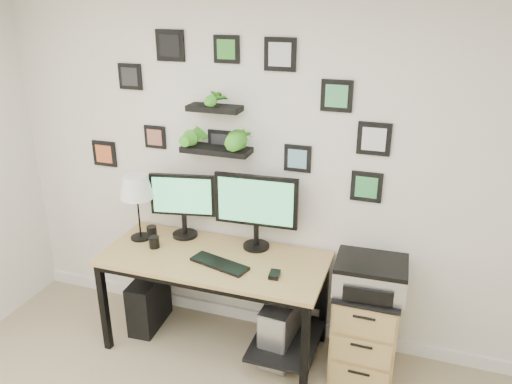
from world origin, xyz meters
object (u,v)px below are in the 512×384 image
at_px(pc_tower_grey, 282,328).
at_px(desk, 221,270).
at_px(mug, 154,242).
at_px(monitor_right, 256,206).
at_px(table_lamp, 136,188).
at_px(file_cabinet, 366,328).
at_px(printer, 371,276).
at_px(pc_tower_black, 149,302).
at_px(monitor_left, 183,201).

bearing_deg(pc_tower_grey, desk, -178.50).
bearing_deg(mug, monitor_right, 18.49).
distance_m(table_lamp, mug, 0.41).
bearing_deg(pc_tower_grey, table_lamp, 177.87).
bearing_deg(file_cabinet, printer, -91.48).
distance_m(monitor_right, table_lamp, 0.89).
relative_size(table_lamp, file_cabinet, 0.75).
distance_m(monitor_right, pc_tower_black, 1.22).
relative_size(desk, pc_tower_black, 3.81).
relative_size(pc_tower_black, file_cabinet, 0.63).
bearing_deg(monitor_left, printer, -6.81).
height_order(desk, pc_tower_black, desk).
xyz_separation_m(monitor_left, table_lamp, (-0.30, -0.14, 0.11)).
bearing_deg(table_lamp, pc_tower_grey, -2.13).
height_order(table_lamp, pc_tower_grey, table_lamp).
height_order(pc_tower_black, pc_tower_grey, pc_tower_grey).
height_order(monitor_right, printer, monitor_right).
distance_m(pc_tower_grey, file_cabinet, 0.60).
relative_size(pc_tower_black, pc_tower_grey, 0.88).
xyz_separation_m(monitor_right, pc_tower_grey, (0.26, -0.18, -0.85)).
xyz_separation_m(monitor_right, printer, (0.85, -0.17, -0.31)).
relative_size(table_lamp, pc_tower_black, 1.20).
bearing_deg(desk, monitor_left, 152.69).
height_order(desk, table_lamp, table_lamp).
relative_size(table_lamp, printer, 1.08).
xyz_separation_m(monitor_left, printer, (1.42, -0.17, -0.27)).
bearing_deg(file_cabinet, monitor_left, 174.64).
height_order(monitor_left, mug, monitor_left).
xyz_separation_m(monitor_right, pc_tower_black, (-0.84, -0.17, -0.87)).
xyz_separation_m(mug, printer, (1.55, 0.07, -0.02)).
height_order(desk, file_cabinet, desk).
bearing_deg(pc_tower_black, desk, -5.12).
height_order(file_cabinet, printer, printer).
height_order(monitor_right, pc_tower_grey, monitor_right).
height_order(desk, pc_tower_grey, desk).
xyz_separation_m(desk, table_lamp, (-0.67, 0.05, 0.53)).
bearing_deg(pc_tower_grey, file_cabinet, 4.48).
xyz_separation_m(table_lamp, file_cabinet, (1.73, 0.00, -0.82)).
distance_m(monitor_right, pc_tower_grey, 0.91).
relative_size(desk, printer, 3.41).
height_order(monitor_right, table_lamp, monitor_right).
bearing_deg(desk, file_cabinet, 3.17).
xyz_separation_m(desk, pc_tower_black, (-0.63, 0.02, -0.42)).
height_order(mug, file_cabinet, mug).
xyz_separation_m(mug, file_cabinet, (1.55, 0.10, -0.46)).
relative_size(monitor_right, pc_tower_grey, 1.26).
xyz_separation_m(table_lamp, mug, (0.17, -0.10, -0.36)).
relative_size(monitor_right, table_lamp, 1.20).
bearing_deg(pc_tower_black, table_lamp, 136.01).
xyz_separation_m(monitor_left, file_cabinet, (1.42, -0.13, -0.71)).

